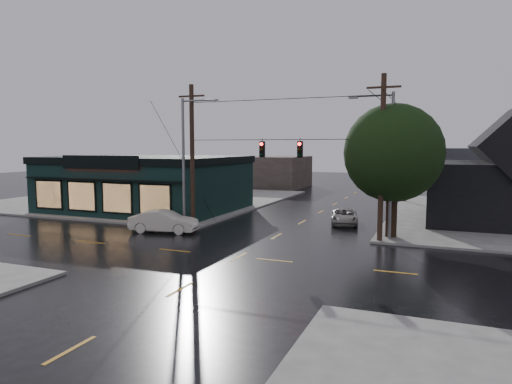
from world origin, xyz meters
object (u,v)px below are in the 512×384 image
at_px(sedan_cream, 164,221).
at_px(suv_silver, 344,217).
at_px(utility_pole_ne, 379,243).
at_px(utility_pole_nw, 193,228).
at_px(corner_tree, 393,153).

bearing_deg(sedan_cream, suv_silver, -64.87).
height_order(utility_pole_ne, suv_silver, utility_pole_ne).
bearing_deg(sedan_cream, utility_pole_nw, -38.17).
xyz_separation_m(corner_tree, suv_silver, (-3.81, 4.34, -4.86)).
xyz_separation_m(utility_pole_ne, suv_silver, (-3.29, 5.82, 0.58)).
distance_m(corner_tree, sedan_cream, 15.73).
bearing_deg(utility_pole_ne, corner_tree, 70.70).
bearing_deg(utility_pole_nw, corner_tree, 6.24).
height_order(corner_tree, utility_pole_nw, corner_tree).
bearing_deg(utility_pole_nw, utility_pole_ne, 0.00).
bearing_deg(utility_pole_ne, utility_pole_nw, 180.00).
bearing_deg(utility_pole_nw, suv_silver, 30.95).
bearing_deg(corner_tree, utility_pole_ne, -109.30).
xyz_separation_m(corner_tree, utility_pole_nw, (-13.52, -1.48, -5.44)).
relative_size(sedan_cream, suv_silver, 1.11).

